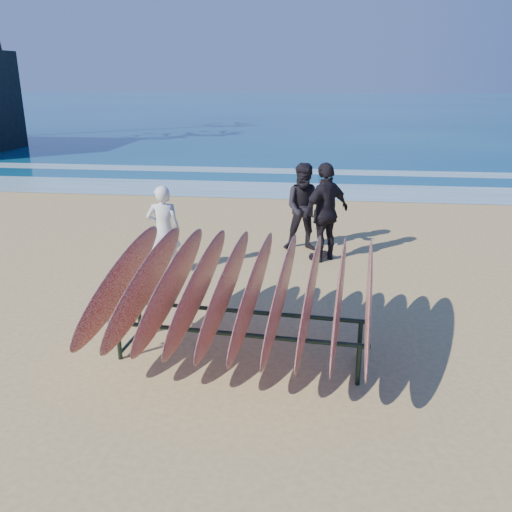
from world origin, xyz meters
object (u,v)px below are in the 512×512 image
object	(u,v)px
person_dark_b	(326,212)
person_white	(164,230)
surfboard_rack	(239,290)
person_dark_a	(305,208)

from	to	relation	value
person_dark_b	person_white	bearing A→B (deg)	-23.06
person_dark_b	surfboard_rack	bearing A→B (deg)	31.47
person_white	person_dark_a	distance (m)	2.95
person_white	person_dark_a	size ratio (longest dim) A/B	0.90
surfboard_rack	person_dark_b	size ratio (longest dim) A/B	1.79
surfboard_rack	person_dark_b	bearing A→B (deg)	79.99
surfboard_rack	person_dark_a	size ratio (longest dim) A/B	1.91
person_white	person_dark_b	size ratio (longest dim) A/B	0.85
person_white	person_dark_a	bearing A→B (deg)	-156.34
surfboard_rack	person_dark_a	xyz separation A→B (m)	(0.64, 4.58, -0.04)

